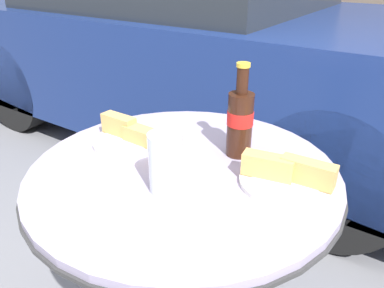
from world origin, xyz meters
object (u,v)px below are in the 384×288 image
(cola_bottle_left, at_px, (240,120))
(lunch_plate_near, at_px, (129,136))
(lunch_plate_far, at_px, (287,176))
(parked_car, at_px, (198,42))
(bistro_table, at_px, (184,225))
(drinking_glass, at_px, (166,165))

(cola_bottle_left, height_order, lunch_plate_near, cola_bottle_left)
(lunch_plate_far, bearing_deg, parked_car, 128.83)
(cola_bottle_left, xyz_separation_m, parked_car, (-1.17, 1.59, -0.19))
(bistro_table, bearing_deg, drinking_glass, -75.56)
(cola_bottle_left, bearing_deg, drinking_glass, -102.23)
(cola_bottle_left, distance_m, lunch_plate_near, 0.32)
(lunch_plate_near, distance_m, lunch_plate_far, 0.46)
(lunch_plate_near, xyz_separation_m, parked_car, (-0.88, 1.70, -0.11))
(cola_bottle_left, height_order, lunch_plate_far, cola_bottle_left)
(bistro_table, relative_size, cola_bottle_left, 3.18)
(bistro_table, bearing_deg, parked_car, 122.22)
(lunch_plate_far, bearing_deg, drinking_glass, -140.99)
(lunch_plate_far, bearing_deg, lunch_plate_near, -174.81)
(cola_bottle_left, bearing_deg, bistro_table, -119.41)
(drinking_glass, bearing_deg, cola_bottle_left, 77.77)
(lunch_plate_near, bearing_deg, cola_bottle_left, 21.07)
(drinking_glass, height_order, lunch_plate_near, drinking_glass)
(lunch_plate_near, xyz_separation_m, lunch_plate_far, (0.45, 0.04, 0.00))
(bistro_table, relative_size, drinking_glass, 5.67)
(drinking_glass, bearing_deg, parked_car, 121.35)
(parked_car, bearing_deg, bistro_table, -57.78)
(parked_car, bearing_deg, cola_bottle_left, -53.59)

